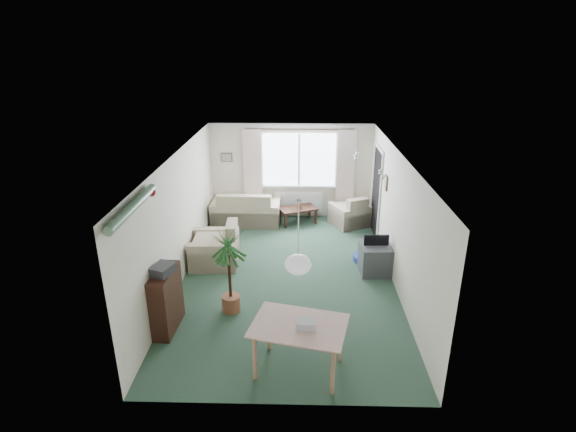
{
  "coord_description": "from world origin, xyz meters",
  "views": [
    {
      "loc": [
        0.2,
        -7.62,
        4.27
      ],
      "look_at": [
        0.0,
        0.3,
        1.15
      ],
      "focal_mm": 28.0,
      "sensor_mm": 36.0,
      "label": 1
    }
  ],
  "objects_px": {
    "armchair_corner": "(350,210)",
    "houseplant": "(229,271)",
    "sofa": "(246,207)",
    "tv_cube": "(375,258)",
    "pet_bed": "(368,258)",
    "dining_table": "(299,348)",
    "coffee_table": "(298,216)",
    "bookshelf": "(166,300)",
    "armchair_left": "(214,243)"
  },
  "relations": [
    {
      "from": "sofa",
      "to": "armchair_corner",
      "type": "xyz_separation_m",
      "value": [
        2.58,
        -0.02,
        -0.04
      ]
    },
    {
      "from": "houseplant",
      "to": "pet_bed",
      "type": "xyz_separation_m",
      "value": [
        2.57,
        1.9,
        -0.69
      ]
    },
    {
      "from": "coffee_table",
      "to": "pet_bed",
      "type": "relative_size",
      "value": 1.44
    },
    {
      "from": "armchair_corner",
      "to": "pet_bed",
      "type": "xyz_separation_m",
      "value": [
        0.17,
        -1.99,
        -0.31
      ]
    },
    {
      "from": "sofa",
      "to": "armchair_left",
      "type": "height_order",
      "value": "armchair_left"
    },
    {
      "from": "houseplant",
      "to": "dining_table",
      "type": "relative_size",
      "value": 1.32
    },
    {
      "from": "sofa",
      "to": "armchair_left",
      "type": "distance_m",
      "value": 2.22
    },
    {
      "from": "dining_table",
      "to": "sofa",
      "type": "bearing_deg",
      "value": 103.87
    },
    {
      "from": "armchair_left",
      "to": "tv_cube",
      "type": "distance_m",
      "value": 3.22
    },
    {
      "from": "pet_bed",
      "to": "sofa",
      "type": "bearing_deg",
      "value": 143.73
    },
    {
      "from": "sofa",
      "to": "armchair_corner",
      "type": "distance_m",
      "value": 2.58
    },
    {
      "from": "sofa",
      "to": "pet_bed",
      "type": "distance_m",
      "value": 3.43
    },
    {
      "from": "dining_table",
      "to": "pet_bed",
      "type": "xyz_separation_m",
      "value": [
        1.43,
        3.33,
        -0.3
      ]
    },
    {
      "from": "coffee_table",
      "to": "pet_bed",
      "type": "xyz_separation_m",
      "value": [
        1.47,
        -2.02,
        -0.14
      ]
    },
    {
      "from": "bookshelf",
      "to": "dining_table",
      "type": "relative_size",
      "value": 0.87
    },
    {
      "from": "bookshelf",
      "to": "tv_cube",
      "type": "relative_size",
      "value": 1.58
    },
    {
      "from": "sofa",
      "to": "coffee_table",
      "type": "distance_m",
      "value": 1.3
    },
    {
      "from": "houseplant",
      "to": "pet_bed",
      "type": "relative_size",
      "value": 2.44
    },
    {
      "from": "dining_table",
      "to": "pet_bed",
      "type": "bearing_deg",
      "value": 66.79
    },
    {
      "from": "armchair_corner",
      "to": "dining_table",
      "type": "height_order",
      "value": "armchair_corner"
    },
    {
      "from": "armchair_left",
      "to": "sofa",
      "type": "bearing_deg",
      "value": 166.95
    },
    {
      "from": "armchair_corner",
      "to": "houseplant",
      "type": "bearing_deg",
      "value": 32.88
    },
    {
      "from": "houseplant",
      "to": "pet_bed",
      "type": "distance_m",
      "value": 3.27
    },
    {
      "from": "armchair_corner",
      "to": "tv_cube",
      "type": "bearing_deg",
      "value": 69.71
    },
    {
      "from": "sofa",
      "to": "coffee_table",
      "type": "height_order",
      "value": "sofa"
    },
    {
      "from": "sofa",
      "to": "bookshelf",
      "type": "distance_m",
      "value": 4.49
    },
    {
      "from": "bookshelf",
      "to": "houseplant",
      "type": "xyz_separation_m",
      "value": [
        0.92,
        0.5,
        0.26
      ]
    },
    {
      "from": "pet_bed",
      "to": "armchair_corner",
      "type": "bearing_deg",
      "value": 95.02
    },
    {
      "from": "coffee_table",
      "to": "dining_table",
      "type": "distance_m",
      "value": 5.35
    },
    {
      "from": "houseplant",
      "to": "dining_table",
      "type": "bearing_deg",
      "value": -51.4
    },
    {
      "from": "armchair_left",
      "to": "pet_bed",
      "type": "bearing_deg",
      "value": 90.34
    },
    {
      "from": "bookshelf",
      "to": "tv_cube",
      "type": "height_order",
      "value": "bookshelf"
    },
    {
      "from": "armchair_corner",
      "to": "bookshelf",
      "type": "xyz_separation_m",
      "value": [
        -3.32,
        -4.4,
        0.12
      ]
    },
    {
      "from": "armchair_left",
      "to": "tv_cube",
      "type": "bearing_deg",
      "value": 82.01
    },
    {
      "from": "tv_cube",
      "to": "pet_bed",
      "type": "distance_m",
      "value": 0.52
    },
    {
      "from": "armchair_left",
      "to": "houseplant",
      "type": "relative_size",
      "value": 0.65
    },
    {
      "from": "armchair_corner",
      "to": "pet_bed",
      "type": "height_order",
      "value": "armchair_corner"
    },
    {
      "from": "sofa",
      "to": "tv_cube",
      "type": "bearing_deg",
      "value": 139.85
    },
    {
      "from": "bookshelf",
      "to": "tv_cube",
      "type": "xyz_separation_m",
      "value": [
        3.54,
        1.94,
        -0.21
      ]
    },
    {
      "from": "coffee_table",
      "to": "houseplant",
      "type": "distance_m",
      "value": 4.11
    },
    {
      "from": "houseplant",
      "to": "coffee_table",
      "type": "bearing_deg",
      "value": 74.26
    },
    {
      "from": "tv_cube",
      "to": "sofa",
      "type": "bearing_deg",
      "value": 135.99
    },
    {
      "from": "houseplant",
      "to": "tv_cube",
      "type": "relative_size",
      "value": 2.39
    },
    {
      "from": "coffee_table",
      "to": "houseplant",
      "type": "relative_size",
      "value": 0.59
    },
    {
      "from": "pet_bed",
      "to": "armchair_left",
      "type": "bearing_deg",
      "value": -177.0
    },
    {
      "from": "armchair_left",
      "to": "dining_table",
      "type": "relative_size",
      "value": 0.86
    },
    {
      "from": "sofa",
      "to": "dining_table",
      "type": "relative_size",
      "value": 1.45
    },
    {
      "from": "sofa",
      "to": "armchair_corner",
      "type": "relative_size",
      "value": 1.97
    },
    {
      "from": "sofa",
      "to": "armchair_left",
      "type": "xyz_separation_m",
      "value": [
        -0.4,
        -2.18,
        0.02
      ]
    },
    {
      "from": "houseplant",
      "to": "armchair_corner",
      "type": "bearing_deg",
      "value": 58.41
    }
  ]
}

